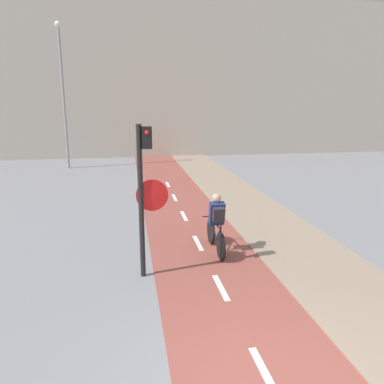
% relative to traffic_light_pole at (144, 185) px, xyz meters
% --- Properties ---
extents(building_row_background, '(60.00, 5.20, 11.63)m').
position_rel_traffic_light_pole_xyz_m(building_row_background, '(1.44, 21.02, 3.82)').
color(building_row_background, '#B2A899').
rests_on(building_row_background, ground_plane).
extents(traffic_light_pole, '(0.67, 0.25, 3.25)m').
position_rel_traffic_light_pole_xyz_m(traffic_light_pole, '(0.00, 0.00, 0.00)').
color(traffic_light_pole, black).
rests_on(traffic_light_pole, ground_plane).
extents(street_lamp_far, '(0.36, 0.36, 7.90)m').
position_rel_traffic_light_pole_xyz_m(street_lamp_far, '(-3.71, 14.70, 2.73)').
color(street_lamp_far, gray).
rests_on(street_lamp_far, ground_plane).
extents(cyclist_near, '(0.46, 1.75, 1.51)m').
position_rel_traffic_light_pole_xyz_m(cyclist_near, '(1.78, 1.03, -1.29)').
color(cyclist_near, black).
rests_on(cyclist_near, ground_plane).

